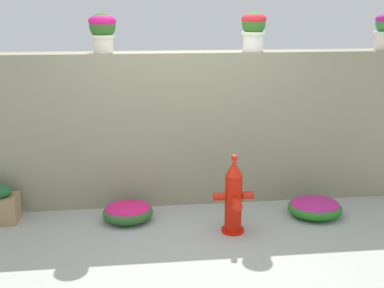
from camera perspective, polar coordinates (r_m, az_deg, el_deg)
ground_plane at (r=4.84m, az=-0.20°, el=-12.15°), size 24.00×24.00×0.00m
stone_wall at (r=5.73m, az=-1.68°, el=1.84°), size 5.57×0.38×1.78m
potted_plant_1 at (r=5.57m, az=-10.43°, el=13.17°), size 0.30×0.30×0.43m
potted_plant_2 at (r=5.69m, az=7.22°, el=13.38°), size 0.28×0.28×0.44m
fire_hydrant at (r=5.04m, az=4.89°, el=-6.31°), size 0.41×0.34×0.83m
flower_bush_left at (r=5.42m, az=-7.51°, el=-7.79°), size 0.55×0.49×0.22m
flower_bush_right at (r=5.67m, az=14.17°, el=-7.13°), size 0.61×0.55×0.21m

